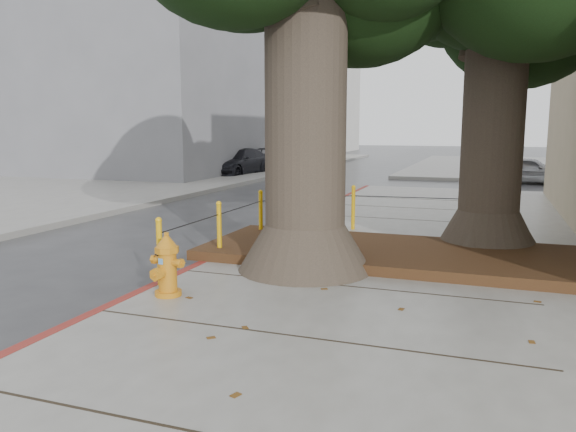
% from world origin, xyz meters
% --- Properties ---
extents(ground, '(140.00, 140.00, 0.00)m').
position_xyz_m(ground, '(0.00, 0.00, 0.00)').
color(ground, '#28282B').
rests_on(ground, ground).
extents(sidewalk_far, '(16.00, 20.00, 0.15)m').
position_xyz_m(sidewalk_far, '(6.00, 30.00, 0.07)').
color(sidewalk_far, slate).
rests_on(sidewalk_far, ground).
extents(sidewalk_opposite, '(14.00, 60.00, 0.15)m').
position_xyz_m(sidewalk_opposite, '(-14.00, 10.00, 0.07)').
color(sidewalk_opposite, slate).
rests_on(sidewalk_opposite, ground).
extents(curb_red, '(0.14, 26.00, 0.16)m').
position_xyz_m(curb_red, '(-2.00, 2.50, 0.07)').
color(curb_red, maroon).
rests_on(curb_red, ground).
extents(planter_bed, '(6.40, 2.60, 0.16)m').
position_xyz_m(planter_bed, '(0.90, 3.90, 0.23)').
color(planter_bed, black).
rests_on(planter_bed, sidewalk_main).
extents(building_far_grey, '(12.00, 16.00, 12.00)m').
position_xyz_m(building_far_grey, '(-15.00, 22.00, 6.00)').
color(building_far_grey, slate).
rests_on(building_far_grey, ground).
extents(building_far_white, '(12.00, 18.00, 15.00)m').
position_xyz_m(building_far_white, '(-17.00, 45.00, 7.50)').
color(building_far_white, silver).
rests_on(building_far_white, ground).
extents(bollard_ring, '(3.79, 5.39, 0.95)m').
position_xyz_m(bollard_ring, '(-0.87, 4.38, 0.66)').
color(bollard_ring, '#E9AA0C').
rests_on(bollard_ring, sidewalk_main).
extents(fire_hydrant, '(0.44, 0.41, 0.83)m').
position_xyz_m(fire_hydrant, '(-1.53, 0.79, 0.55)').
color(fire_hydrant, orange).
rests_on(fire_hydrant, sidewalk_main).
extents(car_silver, '(3.41, 1.74, 1.11)m').
position_xyz_m(car_silver, '(3.84, 20.00, 0.56)').
color(car_silver, '#959599').
rests_on(car_silver, ground).
extents(car_dark, '(2.31, 4.68, 1.31)m').
position_xyz_m(car_dark, '(-9.19, 19.46, 0.65)').
color(car_dark, black).
rests_on(car_dark, ground).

